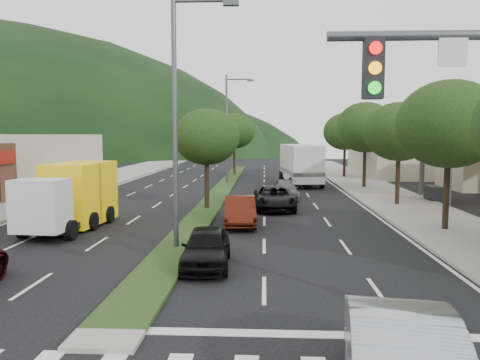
# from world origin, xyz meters

# --- Properties ---
(ground) EXTENTS (160.00, 160.00, 0.00)m
(ground) POSITION_xyz_m (0.00, 0.00, 0.00)
(ground) COLOR black
(ground) RESTS_ON ground
(sidewalk_right) EXTENTS (5.00, 90.00, 0.15)m
(sidewalk_right) POSITION_xyz_m (12.50, 25.00, 0.07)
(sidewalk_right) COLOR gray
(sidewalk_right) RESTS_ON ground
(sidewalk_left) EXTENTS (6.00, 90.00, 0.15)m
(sidewalk_left) POSITION_xyz_m (-13.00, 25.00, 0.07)
(sidewalk_left) COLOR gray
(sidewalk_left) RESTS_ON ground
(median) EXTENTS (1.60, 56.00, 0.12)m
(median) POSITION_xyz_m (0.00, 28.00, 0.06)
(median) COLOR #223C15
(median) RESTS_ON ground
(bldg_left_far) EXTENTS (9.00, 14.00, 4.60)m
(bldg_left_far) POSITION_xyz_m (-19.00, 34.00, 2.30)
(bldg_left_far) COLOR #B5AF90
(bldg_left_far) RESTS_ON ground
(bldg_right_far) EXTENTS (10.00, 16.00, 5.20)m
(bldg_right_far) POSITION_xyz_m (19.50, 44.00, 2.60)
(bldg_right_far) COLOR #B5AF90
(bldg_right_far) RESTS_ON ground
(tree_r_b) EXTENTS (4.80, 4.80, 6.94)m
(tree_r_b) POSITION_xyz_m (12.00, 12.00, 5.04)
(tree_r_b) COLOR black
(tree_r_b) RESTS_ON sidewalk_right
(tree_r_c) EXTENTS (4.40, 4.40, 6.48)m
(tree_r_c) POSITION_xyz_m (12.00, 20.00, 4.75)
(tree_r_c) COLOR black
(tree_r_c) RESTS_ON sidewalk_right
(tree_r_d) EXTENTS (5.00, 5.00, 7.17)m
(tree_r_d) POSITION_xyz_m (12.00, 30.00, 5.18)
(tree_r_d) COLOR black
(tree_r_d) RESTS_ON sidewalk_right
(tree_r_e) EXTENTS (4.60, 4.60, 6.71)m
(tree_r_e) POSITION_xyz_m (12.00, 40.00, 4.89)
(tree_r_e) COLOR black
(tree_r_e) RESTS_ON sidewalk_right
(tree_med_near) EXTENTS (4.00, 4.00, 6.02)m
(tree_med_near) POSITION_xyz_m (0.00, 18.00, 4.43)
(tree_med_near) COLOR black
(tree_med_near) RESTS_ON median
(tree_med_far) EXTENTS (4.80, 4.80, 6.94)m
(tree_med_far) POSITION_xyz_m (0.00, 44.00, 5.01)
(tree_med_far) COLOR black
(tree_med_far) RESTS_ON median
(streetlight_near) EXTENTS (2.60, 0.25, 10.00)m
(streetlight_near) POSITION_xyz_m (0.21, 8.00, 5.58)
(streetlight_near) COLOR #47494C
(streetlight_near) RESTS_ON ground
(streetlight_mid) EXTENTS (2.60, 0.25, 10.00)m
(streetlight_mid) POSITION_xyz_m (0.21, 33.00, 5.58)
(streetlight_mid) COLOR #47494C
(streetlight_mid) RESTS_ON ground
(car_queue_a) EXTENTS (1.78, 4.04, 1.35)m
(car_queue_a) POSITION_xyz_m (1.50, 5.63, 0.68)
(car_queue_a) COLOR black
(car_queue_a) RESTS_ON ground
(car_queue_b) EXTENTS (1.82, 4.30, 1.24)m
(car_queue_b) POSITION_xyz_m (5.02, 23.21, 0.62)
(car_queue_b) COLOR #54555A
(car_queue_b) RESTS_ON ground
(car_queue_c) EXTENTS (1.80, 4.45, 1.44)m
(car_queue_c) POSITION_xyz_m (2.28, 13.21, 0.72)
(car_queue_c) COLOR #51190D
(car_queue_c) RESTS_ON ground
(car_queue_d) EXTENTS (2.66, 5.23, 1.42)m
(car_queue_d) POSITION_xyz_m (4.11, 18.21, 0.71)
(car_queue_d) COLOR black
(car_queue_d) RESTS_ON ground
(box_truck) EXTENTS (2.92, 6.58, 3.17)m
(box_truck) POSITION_xyz_m (-5.77, 11.86, 1.50)
(box_truck) COLOR silver
(box_truck) RESTS_ON ground
(motorhome) EXTENTS (3.67, 9.68, 3.64)m
(motorhome) POSITION_xyz_m (6.81, 33.19, 1.94)
(motorhome) COLOR silver
(motorhome) RESTS_ON ground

